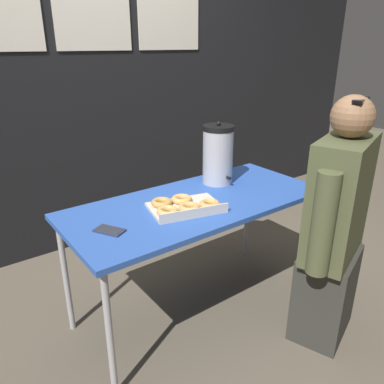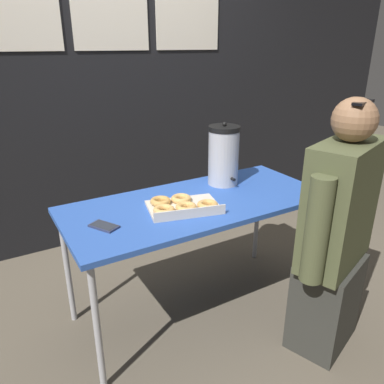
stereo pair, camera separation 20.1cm
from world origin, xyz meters
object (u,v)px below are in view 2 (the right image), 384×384
(donut_box, at_px, (182,206))
(cell_phone, at_px, (104,226))
(coffee_urn, at_px, (223,155))
(person_seated, at_px, (335,240))

(donut_box, bearing_deg, cell_phone, -167.55)
(donut_box, xyz_separation_m, coffee_urn, (0.41, 0.21, 0.16))
(coffee_urn, relative_size, cell_phone, 2.43)
(cell_phone, height_order, person_seated, person_seated)
(person_seated, bearing_deg, coffee_urn, -95.91)
(coffee_urn, relative_size, person_seated, 0.29)
(donut_box, bearing_deg, coffee_urn, 41.52)
(donut_box, relative_size, coffee_urn, 1.10)
(donut_box, relative_size, cell_phone, 2.66)
(cell_phone, bearing_deg, person_seated, -56.78)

